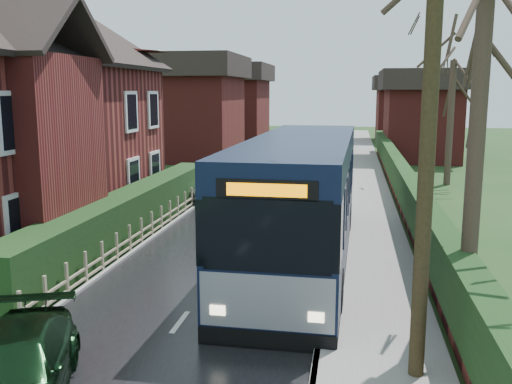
% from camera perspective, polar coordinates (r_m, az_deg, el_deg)
% --- Properties ---
extents(ground, '(140.00, 140.00, 0.00)m').
position_cam_1_polar(ground, '(14.65, -5.27, -9.89)').
color(ground, '#27411C').
rests_on(ground, ground).
extents(road, '(6.00, 100.00, 0.02)m').
position_cam_1_polar(road, '(24.10, 0.81, -1.88)').
color(road, black).
rests_on(road, ground).
extents(pavement, '(2.50, 100.00, 0.14)m').
position_cam_1_polar(pavement, '(23.82, 10.97, -2.06)').
color(pavement, slate).
rests_on(pavement, ground).
extents(kerb_right, '(0.12, 100.00, 0.14)m').
position_cam_1_polar(kerb_right, '(23.82, 8.08, -1.97)').
color(kerb_right, gray).
rests_on(kerb_right, ground).
extents(kerb_left, '(0.12, 100.00, 0.10)m').
position_cam_1_polar(kerb_left, '(24.73, -6.20, -1.54)').
color(kerb_left, gray).
rests_on(kerb_left, ground).
extents(front_hedge, '(1.20, 16.00, 1.60)m').
position_cam_1_polar(front_hedge, '(20.22, -12.40, -2.15)').
color(front_hedge, black).
rests_on(front_hedge, ground).
extents(picket_fence, '(0.10, 16.00, 0.90)m').
position_cam_1_polar(picket_fence, '(20.03, -10.37, -3.22)').
color(picket_fence, gray).
rests_on(picket_fence, ground).
extents(right_wall_hedge, '(0.60, 50.00, 1.80)m').
position_cam_1_polar(right_wall_hedge, '(23.74, 14.79, 0.09)').
color(right_wall_hedge, maroon).
rests_on(right_wall_hedge, ground).
extents(bus, '(2.99, 12.16, 3.68)m').
position_cam_1_polar(bus, '(16.64, 4.50, -0.94)').
color(bus, black).
rests_on(bus, ground).
extents(car_silver, '(2.02, 4.10, 1.35)m').
position_cam_1_polar(car_silver, '(26.45, -4.53, 0.62)').
color(car_silver, '#B7B5BA').
rests_on(car_silver, ground).
extents(car_green, '(2.99, 4.50, 1.21)m').
position_cam_1_polar(car_green, '(10.21, -23.12, -16.21)').
color(car_green, black).
rests_on(car_green, ground).
extents(car_distant, '(2.50, 4.67, 1.46)m').
position_cam_1_polar(car_distant, '(57.83, 5.76, 5.76)').
color(car_distant, black).
rests_on(car_distant, ground).
extents(bus_stop_sign, '(0.07, 0.38, 2.55)m').
position_cam_1_polar(bus_stop_sign, '(14.52, 7.80, -3.20)').
color(bus_stop_sign, slate).
rests_on(bus_stop_sign, ground).
extents(telegraph_pole, '(0.27, 1.00, 7.74)m').
position_cam_1_polar(telegraph_pole, '(9.67, 16.73, 3.27)').
color(telegraph_pole, black).
rests_on(telegraph_pole, ground).
extents(tree_right_far, '(4.88, 4.88, 9.42)m').
position_cam_1_polar(tree_right_far, '(32.25, 19.22, 13.14)').
color(tree_right_far, '#392A21').
rests_on(tree_right_far, ground).
extents(tree_house_side, '(4.60, 4.60, 10.44)m').
position_cam_1_polar(tree_house_side, '(26.77, -18.77, 15.56)').
color(tree_house_side, '#34291E').
rests_on(tree_house_side, ground).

